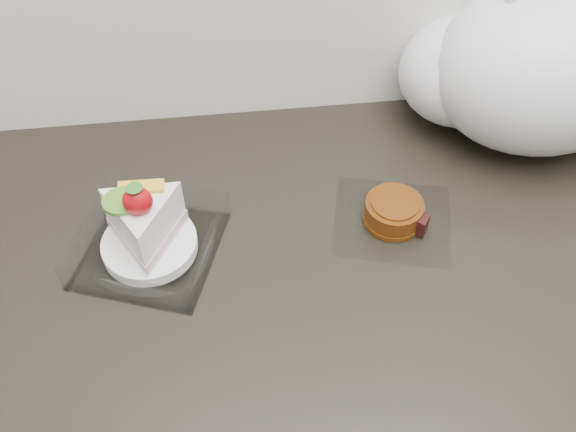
% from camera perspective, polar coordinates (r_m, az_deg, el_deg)
% --- Properties ---
extents(counter, '(2.04, 0.64, 0.90)m').
position_cam_1_polar(counter, '(1.26, 7.73, -15.52)').
color(counter, black).
rests_on(counter, ground).
extents(cake_tray, '(0.22, 0.22, 0.14)m').
position_cam_1_polar(cake_tray, '(0.86, -12.43, -1.56)').
color(cake_tray, white).
rests_on(cake_tray, counter).
extents(mooncake_wrap, '(0.19, 0.19, 0.04)m').
position_cam_1_polar(mooncake_wrap, '(0.90, 9.42, 0.20)').
color(mooncake_wrap, white).
rests_on(mooncake_wrap, counter).
extents(plastic_bag, '(0.41, 0.32, 0.31)m').
position_cam_1_polar(plastic_bag, '(1.02, 20.74, 12.30)').
color(plastic_bag, silver).
rests_on(plastic_bag, counter).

